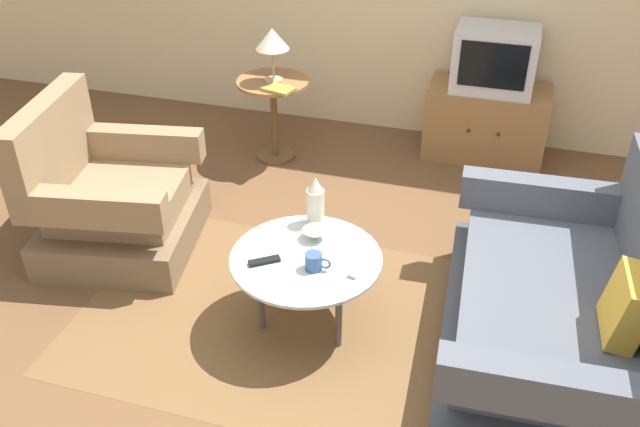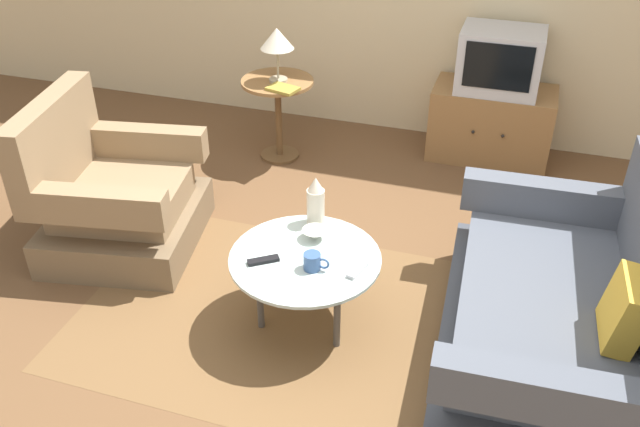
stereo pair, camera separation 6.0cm
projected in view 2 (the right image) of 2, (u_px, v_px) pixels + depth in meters
ground_plane at (318, 313)px, 3.76m from camera, size 16.00×16.00×0.00m
area_rug at (306, 321)px, 3.70m from camera, size 2.48×1.57×0.00m
armchair at (113, 199)px, 4.17m from camera, size 1.02×1.07×0.95m
couch at (561, 319)px, 3.28m from camera, size 1.06×1.66×0.93m
coffee_table at (305, 263)px, 3.48m from camera, size 0.78×0.78×0.44m
side_table at (278, 102)px, 5.05m from camera, size 0.54×0.54×0.63m
tv_stand at (491, 123)px, 5.16m from camera, size 0.90×0.50×0.56m
television at (500, 60)px, 4.87m from camera, size 0.58×0.44×0.45m
table_lamp at (277, 40)px, 4.78m from camera, size 0.24×0.24×0.39m
vase at (316, 201)px, 3.65m from camera, size 0.10×0.10×0.29m
mug at (313, 262)px, 3.35m from camera, size 0.13×0.09×0.09m
bowl at (315, 234)px, 3.58m from camera, size 0.13×0.13×0.06m
tv_remote_dark at (263, 260)px, 3.42m from camera, size 0.16×0.13×0.02m
tv_remote_silver at (357, 270)px, 3.35m from camera, size 0.08×0.15×0.02m
book at (283, 89)px, 4.79m from camera, size 0.25×0.20×0.02m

